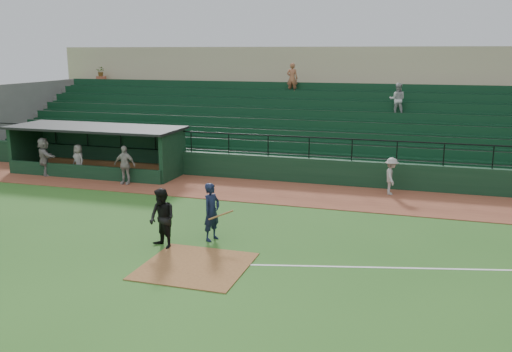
% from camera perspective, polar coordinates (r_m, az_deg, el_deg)
% --- Properties ---
extents(ground, '(90.00, 90.00, 0.00)m').
position_cam_1_polar(ground, '(17.17, -4.98, -8.11)').
color(ground, '#28581C').
rests_on(ground, ground).
extents(warning_track, '(40.00, 4.00, 0.03)m').
position_cam_1_polar(warning_track, '(24.42, 2.08, -1.68)').
color(warning_track, brown).
rests_on(warning_track, ground).
extents(home_plate_dirt, '(3.00, 3.00, 0.03)m').
position_cam_1_polar(home_plate_dirt, '(16.31, -6.31, -9.24)').
color(home_plate_dirt, brown).
rests_on(home_plate_dirt, ground).
extents(foul_line, '(17.49, 4.44, 0.01)m').
position_cam_1_polar(foul_line, '(17.26, 22.49, -8.95)').
color(foul_line, white).
rests_on(foul_line, ground).
extents(stadium_structure, '(38.00, 13.08, 6.40)m').
position_cam_1_polar(stadium_structure, '(32.11, 6.07, 5.90)').
color(stadium_structure, black).
rests_on(stadium_structure, ground).
extents(dugout, '(8.90, 3.20, 2.42)m').
position_cam_1_polar(dugout, '(29.49, -15.70, 2.98)').
color(dugout, black).
rests_on(dugout, ground).
extents(batter_at_plate, '(1.12, 0.81, 1.93)m').
position_cam_1_polar(batter_at_plate, '(18.15, -4.60, -3.72)').
color(batter_at_plate, '#101832').
rests_on(batter_at_plate, ground).
extents(umpire, '(1.17, 1.09, 1.92)m').
position_cam_1_polar(umpire, '(17.64, -9.69, -4.37)').
color(umpire, black).
rests_on(umpire, ground).
extents(runner, '(0.74, 1.12, 1.62)m').
position_cam_1_polar(runner, '(24.51, 13.83, -0.01)').
color(runner, '#9F9A95').
rests_on(runner, warning_track).
extents(dugout_player_a, '(1.08, 0.49, 1.81)m').
position_cam_1_polar(dugout_player_a, '(26.42, -13.45, 1.13)').
color(dugout_player_a, '#A8A39D').
rests_on(dugout_player_a, warning_track).
extents(dugout_player_b, '(0.90, 0.76, 1.57)m').
position_cam_1_polar(dugout_player_b, '(28.85, -17.88, 1.58)').
color(dugout_player_b, '#A5A09A').
rests_on(dugout_player_b, warning_track).
extents(dugout_player_c, '(1.79, 1.46, 1.91)m').
position_cam_1_polar(dugout_player_c, '(29.44, -21.09, 1.90)').
color(dugout_player_c, gray).
rests_on(dugout_player_c, warning_track).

